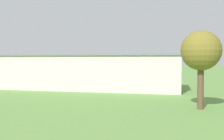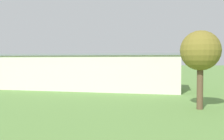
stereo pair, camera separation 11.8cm
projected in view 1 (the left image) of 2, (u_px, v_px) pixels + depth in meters
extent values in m
plane|color=#608C42|center=(123.00, 78.00, 81.36)|extent=(400.00, 400.00, 0.00)
cube|color=beige|center=(91.00, 72.00, 51.63)|extent=(33.87, 12.49, 6.34)
cube|color=slate|center=(91.00, 55.00, 51.50)|extent=(34.50, 13.12, 0.35)
cube|color=#384251|center=(99.00, 74.00, 56.89)|extent=(9.99, 0.71, 5.20)
cylinder|color=#B21E1E|center=(118.00, 66.00, 76.03)|extent=(6.83, 2.10, 2.39)
cone|color=black|center=(130.00, 69.00, 74.85)|extent=(0.94, 0.82, 0.83)
cube|color=silver|center=(120.00, 67.00, 75.79)|extent=(2.93, 9.13, 0.43)
cube|color=silver|center=(123.00, 62.00, 75.50)|extent=(2.93, 9.13, 0.43)
cube|color=#B21E1E|center=(108.00, 60.00, 76.89)|extent=(1.35, 0.32, 1.50)
cube|color=silver|center=(108.00, 64.00, 76.99)|extent=(1.31, 2.71, 0.27)
cylinder|color=black|center=(118.00, 71.00, 75.05)|extent=(0.65, 0.24, 0.64)
cylinder|color=black|center=(120.00, 71.00, 76.84)|extent=(0.65, 0.24, 0.64)
cylinder|color=#332D28|center=(118.00, 65.00, 72.93)|extent=(0.40, 0.14, 1.46)
cylinder|color=#332D28|center=(124.00, 64.00, 78.36)|extent=(0.40, 0.14, 1.46)
cube|color=red|center=(43.00, 79.00, 67.52)|extent=(2.24, 4.61, 0.66)
cube|color=#2D3842|center=(43.00, 77.00, 67.50)|extent=(1.84, 2.63, 0.53)
cylinder|color=black|center=(44.00, 81.00, 65.95)|extent=(0.28, 0.66, 0.64)
cylinder|color=black|center=(37.00, 81.00, 66.10)|extent=(0.28, 0.66, 0.64)
cylinder|color=black|center=(48.00, 80.00, 68.97)|extent=(0.28, 0.66, 0.64)
cylinder|color=black|center=(41.00, 80.00, 69.12)|extent=(0.28, 0.66, 0.64)
cube|color=slate|center=(20.00, 79.00, 68.88)|extent=(1.78, 4.67, 0.74)
cube|color=#2D3842|center=(20.00, 76.00, 68.86)|extent=(1.55, 2.62, 0.59)
cylinder|color=black|center=(20.00, 81.00, 67.19)|extent=(0.23, 0.64, 0.64)
cylinder|color=black|center=(14.00, 81.00, 67.47)|extent=(0.23, 0.64, 0.64)
cylinder|color=black|center=(26.00, 80.00, 70.31)|extent=(0.23, 0.64, 0.64)
cylinder|color=black|center=(20.00, 80.00, 70.59)|extent=(0.23, 0.64, 0.64)
cylinder|color=black|center=(3.00, 80.00, 70.88)|extent=(0.24, 0.65, 0.64)
cylinder|color=#33723F|center=(176.00, 83.00, 58.96)|extent=(0.45, 0.45, 0.82)
cylinder|color=#3F3F47|center=(176.00, 80.00, 58.93)|extent=(0.54, 0.54, 0.58)
sphere|color=#9E704C|center=(176.00, 78.00, 58.91)|extent=(0.22, 0.22, 0.22)
cylinder|color=navy|center=(39.00, 80.00, 70.81)|extent=(0.40, 0.40, 0.79)
cylinder|color=orange|center=(39.00, 77.00, 70.79)|extent=(0.47, 0.47, 0.56)
sphere|color=#9E704C|center=(39.00, 75.00, 70.77)|extent=(0.21, 0.21, 0.21)
cylinder|color=#3F3F47|center=(173.00, 83.00, 61.14)|extent=(0.42, 0.42, 0.79)
cylinder|color=#3F3F47|center=(173.00, 80.00, 61.11)|extent=(0.50, 0.50, 0.56)
sphere|color=brown|center=(173.00, 78.00, 61.09)|extent=(0.21, 0.21, 0.21)
cylinder|color=#33723F|center=(177.00, 81.00, 65.68)|extent=(0.45, 0.45, 0.83)
cylinder|color=#B23333|center=(177.00, 78.00, 65.66)|extent=(0.53, 0.53, 0.59)
sphere|color=brown|center=(177.00, 76.00, 65.64)|extent=(0.23, 0.23, 0.23)
cylinder|color=brown|center=(201.00, 86.00, 30.41)|extent=(0.70, 0.70, 5.29)
sphere|color=olive|center=(201.00, 50.00, 30.26)|extent=(4.51, 4.51, 4.51)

